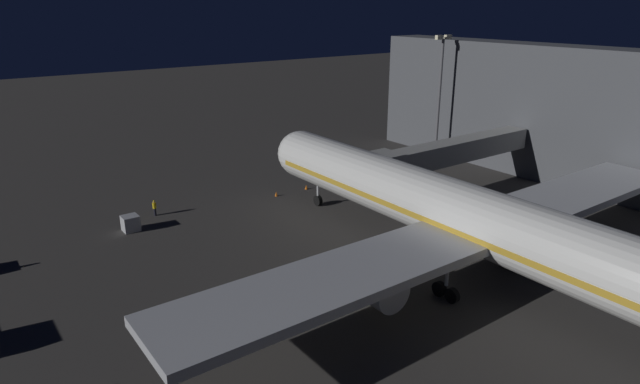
% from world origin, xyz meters
% --- Properties ---
extents(ground_plane, '(320.00, 320.00, 0.00)m').
position_xyz_m(ground_plane, '(0.00, 0.00, 0.00)').
color(ground_plane, '#383533').
extents(airliner_at_gate, '(54.52, 58.38, 18.42)m').
position_xyz_m(airliner_at_gate, '(0.00, 7.62, 5.24)').
color(airliner_at_gate, silver).
rests_on(airliner_at_gate, ground_plane).
extents(jet_bridge, '(25.27, 3.40, 6.89)m').
position_xyz_m(jet_bridge, '(-13.38, -8.68, 5.37)').
color(jet_bridge, '#9E9E99').
rests_on(jet_bridge, ground_plane).
extents(apron_floodlight_mast, '(2.90, 0.50, 17.79)m').
position_xyz_m(apron_floodlight_mast, '(-25.50, -20.55, 10.33)').
color(apron_floodlight_mast, '#59595E').
rests_on(apron_floodlight_mast, ground_plane).
extents(baggage_container_mid_row, '(1.59, 1.53, 1.60)m').
position_xyz_m(baggage_container_mid_row, '(19.65, -20.34, 0.80)').
color(baggage_container_mid_row, '#B7BABF').
rests_on(baggage_container_mid_row, ground_plane).
extents(ground_crew_near_nose_gear, '(0.40, 0.40, 1.77)m').
position_xyz_m(ground_crew_near_nose_gear, '(16.19, -22.94, 0.97)').
color(ground_crew_near_nose_gear, black).
rests_on(ground_crew_near_nose_gear, ground_plane).
extents(traffic_cone_nose_port, '(0.36, 0.36, 0.55)m').
position_xyz_m(traffic_cone_nose_port, '(-2.20, -20.51, 0.28)').
color(traffic_cone_nose_port, orange).
rests_on(traffic_cone_nose_port, ground_plane).
extents(traffic_cone_nose_starboard, '(0.36, 0.36, 0.55)m').
position_xyz_m(traffic_cone_nose_starboard, '(2.20, -20.51, 0.28)').
color(traffic_cone_nose_starboard, orange).
rests_on(traffic_cone_nose_starboard, ground_plane).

